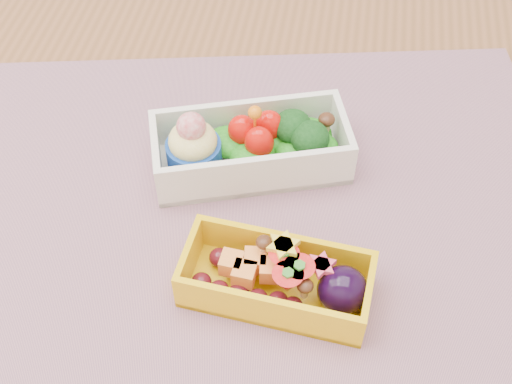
# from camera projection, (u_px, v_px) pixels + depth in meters

# --- Properties ---
(table) EXTENTS (1.20, 0.80, 0.75)m
(table) POSITION_uv_depth(u_px,v_px,m) (203.00, 263.00, 0.68)
(table) COLOR brown
(table) RESTS_ON ground
(placemat) EXTENTS (0.66, 0.55, 0.00)m
(placemat) POSITION_uv_depth(u_px,v_px,m) (247.00, 223.00, 0.58)
(placemat) COLOR #9F6E73
(placemat) RESTS_ON table
(bento_white) EXTENTS (0.19, 0.13, 0.07)m
(bento_white) POSITION_uv_depth(u_px,v_px,m) (250.00, 147.00, 0.61)
(bento_white) COLOR white
(bento_white) RESTS_ON placemat
(bento_yellow) EXTENTS (0.15, 0.08, 0.05)m
(bento_yellow) POSITION_uv_depth(u_px,v_px,m) (280.00, 279.00, 0.52)
(bento_yellow) COLOR #ECB50C
(bento_yellow) RESTS_ON placemat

